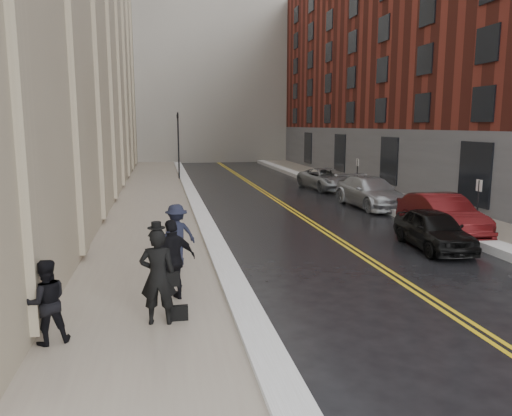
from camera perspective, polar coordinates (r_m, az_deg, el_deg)
name	(u,v)px	position (r m, az deg, el deg)	size (l,w,h in m)	color
ground	(367,339)	(10.66, 12.54, -14.46)	(160.00, 160.00, 0.00)	black
sidewalk_left	(152,211)	(25.27, -11.84, -0.28)	(4.00, 64.00, 0.15)	gray
sidewalk_right	(404,203)	(28.41, 16.51, 0.59)	(3.00, 64.00, 0.15)	gray
lane_stripe_a	(286,208)	(26.06, 3.46, 0.04)	(0.12, 64.00, 0.01)	gold
lane_stripe_b	(291,208)	(26.12, 3.97, 0.06)	(0.12, 64.00, 0.01)	gold
snow_ridge_left	(198,208)	(25.32, -6.64, 0.00)	(0.70, 60.80, 0.26)	white
snow_ridge_right	(372,202)	(27.60, 13.10, 0.65)	(0.85, 60.80, 0.30)	white
building_right	(476,55)	(38.76, 23.89, 15.72)	(14.00, 50.00, 18.00)	maroon
tower_far_right	(280,2)	(79.05, 2.81, 22.47)	(22.00, 18.00, 44.00)	slate
traffic_signal	(178,140)	(38.95, -8.87, 7.64)	(0.18, 0.15, 5.20)	black
parking_sign_near	(478,202)	(20.88, 24.02, 0.61)	(0.06, 0.35, 2.23)	black
parking_sign_far	(357,173)	(31.39, 11.49, 3.97)	(0.06, 0.35, 2.23)	black
car_black	(434,229)	(18.42, 19.64, -2.32)	(1.63, 4.05, 1.38)	black
car_maroon	(442,215)	(20.89, 20.45, -0.72)	(1.68, 4.83, 1.59)	#4C0D0F
car_silver_near	(371,192)	(26.84, 12.97, 1.78)	(2.20, 5.41, 1.57)	#A5A7AC
car_silver_far	(326,179)	(33.54, 8.00, 3.30)	(2.34, 5.07, 1.41)	#94979B
pedestrian_main	(158,276)	(10.65, -11.15, -7.68)	(0.75, 0.49, 2.05)	black
pedestrian_a	(46,302)	(10.40, -22.85, -9.87)	(0.80, 0.62, 1.65)	black
pedestrian_b	(177,235)	(14.99, -9.06, -3.03)	(1.18, 0.68, 1.83)	black
pedestrian_c	(173,260)	(12.05, -9.47, -5.86)	(1.14, 0.47, 1.94)	black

